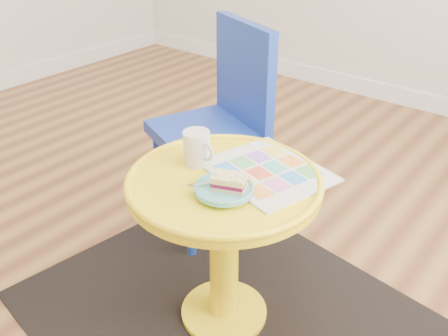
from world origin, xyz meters
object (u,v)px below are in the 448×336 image
Objects in this scene: newspaper at (267,171)px; plate at (224,189)px; chair at (221,117)px; side_table at (224,222)px; mug at (197,147)px.

newspaper is 0.19m from plate.
plate is at bearing -28.10° from chair.
plate is at bearing -81.66° from newspaper.
chair is at bearing 129.76° from plate.
newspaper reaches higher than side_table.
newspaper is 2.95× the size of mug.
side_table is at bearing -106.64° from newspaper.
chair is 2.48× the size of newspaper.
side_table is 4.90× the size of mug.
chair is at bearing 159.49° from newspaper.
mug is 0.71× the size of plate.
newspaper is 0.23m from mug.
side_table is 0.67× the size of chair.
plate is (0.42, -0.51, 0.07)m from chair.
chair is at bearing 129.92° from side_table.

